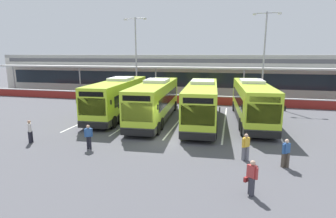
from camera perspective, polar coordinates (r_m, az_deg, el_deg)
The scene contains 19 objects.
ground_plane at distance 19.84m, azimuth -0.80°, elevation -6.30°, with size 200.00×200.00×0.00m, color #4C4C51.
terminal_building at distance 45.54m, azimuth 7.66°, elevation 7.64°, with size 70.00×13.00×6.00m.
red_barrier_wall at distance 33.58m, azimuth 5.32°, elevation 2.07°, with size 60.00×0.40×1.10m.
coach_bus_leftmost at distance 27.29m, azimuth -10.53°, elevation 2.33°, with size 3.57×12.29×3.78m.
coach_bus_left_centre at distance 24.90m, azimuth -2.81°, elevation 1.63°, with size 3.57×12.29×3.78m.
coach_bus_centre at distance 24.09m, azimuth 7.20°, elevation 1.21°, with size 3.57×12.29×3.78m.
coach_bus_right_centre at distance 25.56m, azimuth 17.48°, elevation 1.36°, with size 3.57×12.29×3.78m.
bay_stripe_far_west at distance 28.25m, azimuth -14.43°, elevation -1.21°, with size 0.14×13.00×0.01m, color silver.
bay_stripe_west at distance 26.57m, azimuth -6.39°, elevation -1.72°, with size 0.14×13.00×0.01m, color silver.
bay_stripe_mid_west at distance 25.48m, azimuth 2.54°, elevation -2.24°, with size 0.14×13.00×0.01m, color silver.
bay_stripe_centre at distance 25.05m, azimuth 12.02°, elevation -2.73°, with size 0.14×13.00×0.01m, color silver.
bay_stripe_mid_east at distance 25.32m, azimuth 21.57°, elevation -3.15°, with size 0.14×13.00×0.01m, color silver.
pedestrian_with_handbag at distance 12.56m, azimuth 17.43°, elevation -13.65°, with size 0.58×0.56×1.62m.
pedestrian_in_dark_coat at distance 21.02m, azimuth -27.41°, elevation -4.13°, with size 0.43×0.46×1.62m.
pedestrian_child at distance 18.23m, azimuth -16.60°, elevation -5.55°, with size 0.52×0.35×1.62m.
pedestrian_near_bin at distance 16.28m, azimuth 16.27°, elevation -7.61°, with size 0.47×0.42×1.62m.
pedestrian_approaching_bus at distance 16.04m, azimuth 23.89°, elevation -8.46°, with size 0.47×0.41×1.62m.
lamp_post_west at distance 38.05m, azimuth -6.86°, elevation 11.83°, with size 3.24×0.28×11.00m.
lamp_post_centre at distance 34.88m, azimuth 19.87°, elevation 11.26°, with size 3.24×0.28×11.00m.
Camera 1 is at (4.68, -18.29, 6.11)m, focal length 28.53 mm.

